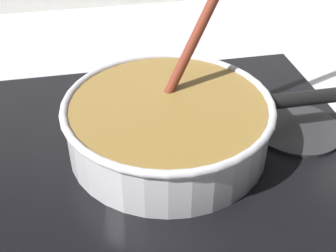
# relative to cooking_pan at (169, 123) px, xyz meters

# --- Properties ---
(hob_plate) EXTENTS (0.56, 0.48, 0.01)m
(hob_plate) POSITION_rel_cooking_pan_xyz_m (-0.00, -0.00, -0.05)
(hob_plate) COLOR black
(hob_plate) RESTS_ON ground
(burner_ring) EXTENTS (0.18, 0.18, 0.01)m
(burner_ring) POSITION_rel_cooking_pan_xyz_m (-0.00, -0.00, -0.04)
(burner_ring) COLOR #592D0C
(burner_ring) RESTS_ON hob_plate
(spare_burner) EXTENTS (0.13, 0.13, 0.01)m
(spare_burner) POSITION_rel_cooking_pan_xyz_m (0.20, -0.00, -0.04)
(spare_burner) COLOR #262628
(spare_burner) RESTS_ON hob_plate
(cooking_pan) EXTENTS (0.42, 0.29, 0.29)m
(cooking_pan) POSITION_rel_cooking_pan_xyz_m (0.00, 0.00, 0.00)
(cooking_pan) COLOR silver
(cooking_pan) RESTS_ON hob_plate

